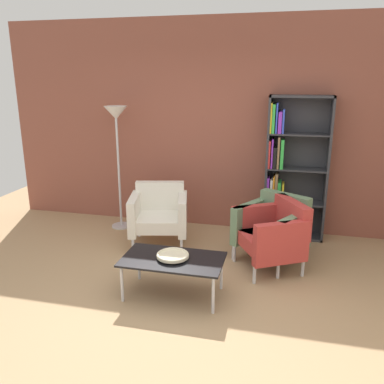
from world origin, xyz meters
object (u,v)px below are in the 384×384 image
object	(u,v)px
decorative_bowl	(173,255)
armchair_corner_red	(273,233)
bookshelf_tall	(289,171)
armchair_near_window	(159,213)
floor_lamp_torchiere	(117,128)
armchair_by_bookshelf	(274,227)
coffee_table_low	(173,261)

from	to	relation	value
decorative_bowl	armchair_corner_red	xyz separation A→B (m)	(0.93, 0.86, -0.02)
bookshelf_tall	armchair_near_window	world-z (taller)	bookshelf_tall
decorative_bowl	armchair_corner_red	world-z (taller)	armchair_corner_red
decorative_bowl	floor_lamp_torchiere	size ratio (longest dim) A/B	0.18
bookshelf_tall	armchair_near_window	size ratio (longest dim) A/B	2.25
bookshelf_tall	floor_lamp_torchiere	bearing A→B (deg)	-174.49
decorative_bowl	bookshelf_tall	bearing A→B (deg)	60.49
armchair_by_bookshelf	armchair_near_window	bearing A→B (deg)	-156.37
armchair_near_window	floor_lamp_torchiere	size ratio (longest dim) A/B	0.48
decorative_bowl	armchair_corner_red	size ratio (longest dim) A/B	0.34
armchair_corner_red	armchair_by_bookshelf	size ratio (longest dim) A/B	1.00
coffee_table_low	decorative_bowl	xyz separation A→B (m)	(-0.00, 0.00, 0.07)
decorative_bowl	armchair_near_window	xyz separation A→B (m)	(-0.54, 1.22, -0.02)
decorative_bowl	armchair_by_bookshelf	size ratio (longest dim) A/B	0.34
coffee_table_low	armchair_near_window	xyz separation A→B (m)	(-0.54, 1.22, 0.05)
coffee_table_low	armchair_by_bookshelf	world-z (taller)	armchair_by_bookshelf
bookshelf_tall	decorative_bowl	distance (m)	2.23
floor_lamp_torchiere	decorative_bowl	bearing A→B (deg)	-52.61
coffee_table_low	bookshelf_tall	bearing A→B (deg)	60.49
floor_lamp_torchiere	armchair_near_window	bearing A→B (deg)	-31.14
coffee_table_low	armchair_near_window	world-z (taller)	armchair_near_window
armchair_corner_red	armchair_near_window	xyz separation A→B (m)	(-1.47, 0.36, 0.00)
decorative_bowl	floor_lamp_torchiere	world-z (taller)	floor_lamp_torchiere
armchair_corner_red	floor_lamp_torchiere	bearing A→B (deg)	-139.77
decorative_bowl	armchair_near_window	bearing A→B (deg)	113.85
bookshelf_tall	armchair_by_bookshelf	distance (m)	0.98
armchair_corner_red	armchair_near_window	world-z (taller)	same
armchair_corner_red	armchair_near_window	bearing A→B (deg)	-133.54
armchair_near_window	armchair_by_bookshelf	xyz separation A→B (m)	(1.47, -0.17, 0.00)
bookshelf_tall	armchair_by_bookshelf	bearing A→B (deg)	-99.37
coffee_table_low	floor_lamp_torchiere	size ratio (longest dim) A/B	0.57
floor_lamp_torchiere	coffee_table_low	bearing A→B (deg)	-52.61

